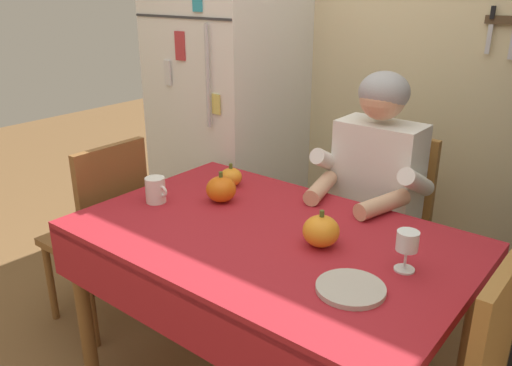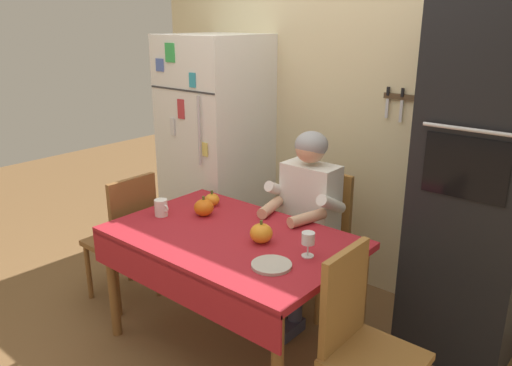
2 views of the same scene
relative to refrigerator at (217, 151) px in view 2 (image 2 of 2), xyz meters
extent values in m
plane|color=brown|center=(0.95, -0.96, -0.90)|extent=(10.00, 10.00, 0.00)
cube|color=beige|center=(1.00, 0.39, 0.40)|extent=(3.70, 0.10, 2.60)
cube|color=#4C3823|center=(1.43, 0.33, 0.53)|extent=(0.36, 0.02, 0.04)
cube|color=silver|center=(1.28, 0.32, 0.44)|extent=(0.02, 0.01, 0.13)
cube|color=black|center=(1.28, 0.32, 0.56)|extent=(0.02, 0.01, 0.06)
cube|color=silver|center=(1.38, 0.32, 0.43)|extent=(0.02, 0.01, 0.14)
cube|color=black|center=(1.38, 0.32, 0.56)|extent=(0.02, 0.01, 0.06)
cube|color=silver|center=(1.48, 0.32, 0.43)|extent=(0.02, 0.01, 0.15)
cube|color=black|center=(1.48, 0.32, 0.56)|extent=(0.02, 0.01, 0.06)
cube|color=silver|center=(1.58, 0.32, 0.43)|extent=(0.02, 0.01, 0.16)
cube|color=black|center=(1.58, 0.32, 0.56)|extent=(0.02, 0.01, 0.06)
cube|color=white|center=(0.00, 0.00, 0.00)|extent=(0.68, 0.68, 1.80)
cylinder|color=silver|center=(0.19, -0.36, 0.25)|extent=(0.02, 0.02, 0.50)
cube|color=#333335|center=(0.00, -0.34, 0.52)|extent=(0.67, 0.01, 0.01)
cube|color=teal|center=(0.12, -0.35, 0.60)|extent=(0.06, 0.01, 0.10)
cube|color=#E5D666|center=(0.23, -0.35, 0.12)|extent=(0.06, 0.01, 0.10)
cube|color=green|center=(-0.10, -0.35, 0.78)|extent=(0.09, 0.01, 0.13)
cube|color=silver|center=(-0.12, -0.35, 0.24)|extent=(0.05, 0.01, 0.13)
cube|color=#B73338|center=(-0.01, -0.35, 0.38)|extent=(0.06, 0.02, 0.14)
cube|color=#4C66B7|center=(-0.22, -0.35, 0.68)|extent=(0.08, 0.01, 0.09)
cube|color=black|center=(2.00, 0.04, 0.15)|extent=(0.60, 0.60, 2.10)
cube|color=black|center=(2.00, -0.26, 0.30)|extent=(0.42, 0.01, 0.32)
cylinder|color=silver|center=(2.00, -0.29, 0.50)|extent=(0.45, 0.02, 0.02)
cylinder|color=brown|center=(0.31, -1.25, -0.55)|extent=(0.06, 0.06, 0.70)
cylinder|color=brown|center=(0.31, -0.47, -0.55)|extent=(0.06, 0.06, 0.70)
cylinder|color=brown|center=(1.59, -0.47, -0.55)|extent=(0.06, 0.06, 0.70)
cube|color=#A81E28|center=(0.95, -0.86, -0.18)|extent=(1.40, 0.90, 0.04)
cube|color=#A81E28|center=(0.95, -1.30, -0.28)|extent=(1.40, 0.01, 0.20)
cube|color=#9E6B33|center=(1.05, -0.17, -0.47)|extent=(0.40, 0.40, 0.04)
cube|color=#9E6B33|center=(1.05, 0.01, -0.21)|extent=(0.36, 0.04, 0.48)
cylinder|color=#9E6B33|center=(0.88, -0.34, -0.69)|extent=(0.04, 0.04, 0.41)
cylinder|color=#9E6B33|center=(0.88, 0.00, -0.69)|extent=(0.04, 0.04, 0.41)
cylinder|color=#9E6B33|center=(1.22, -0.34, -0.69)|extent=(0.04, 0.04, 0.41)
cylinder|color=#9E6B33|center=(1.22, 0.00, -0.69)|extent=(0.04, 0.04, 0.41)
cube|color=#38384C|center=(0.95, -0.55, -0.86)|extent=(0.10, 0.22, 0.08)
cube|color=#38384C|center=(1.15, -0.55, -0.86)|extent=(0.10, 0.22, 0.08)
cylinder|color=#38384C|center=(0.95, -0.49, -0.67)|extent=(0.09, 0.09, 0.38)
cylinder|color=#38384C|center=(1.15, -0.49, -0.67)|extent=(0.09, 0.09, 0.38)
cube|color=#38384C|center=(0.96, -0.33, -0.40)|extent=(0.12, 0.40, 0.11)
cube|color=#38384C|center=(1.14, -0.33, -0.40)|extent=(0.12, 0.40, 0.11)
cube|color=white|center=(1.05, -0.21, -0.11)|extent=(0.36, 0.20, 0.48)
cylinder|color=white|center=(0.85, -0.28, -0.07)|extent=(0.07, 0.26, 0.18)
cylinder|color=white|center=(1.25, -0.28, -0.07)|extent=(0.07, 0.26, 0.18)
cylinder|color=#D8A884|center=(0.91, -0.45, -0.13)|extent=(0.13, 0.27, 0.07)
cylinder|color=#D8A884|center=(1.19, -0.45, -0.13)|extent=(0.13, 0.27, 0.07)
sphere|color=#D8A884|center=(1.05, -0.23, 0.24)|extent=(0.19, 0.19, 0.19)
ellipsoid|color=#99999E|center=(1.05, -0.22, 0.26)|extent=(0.21, 0.21, 0.17)
cube|color=brown|center=(-0.03, -0.94, -0.47)|extent=(0.40, 0.40, 0.04)
cube|color=brown|center=(0.15, -0.94, -0.21)|extent=(0.04, 0.36, 0.48)
cylinder|color=brown|center=(-0.20, -0.77, -0.69)|extent=(0.04, 0.04, 0.41)
cylinder|color=brown|center=(0.14, -0.77, -0.69)|extent=(0.04, 0.04, 0.41)
cylinder|color=brown|center=(-0.20, -1.11, -0.69)|extent=(0.04, 0.04, 0.41)
cylinder|color=brown|center=(0.14, -1.11, -0.69)|extent=(0.04, 0.04, 0.41)
cube|color=#9E6B33|center=(1.93, -0.96, -0.47)|extent=(0.40, 0.40, 0.04)
cube|color=#9E6B33|center=(1.75, -0.96, -0.21)|extent=(0.04, 0.36, 0.48)
cylinder|color=#9E6B33|center=(1.76, -0.79, -0.69)|extent=(0.04, 0.04, 0.41)
cylinder|color=white|center=(0.42, -0.93, -0.11)|extent=(0.08, 0.08, 0.10)
torus|color=white|center=(0.47, -0.93, -0.10)|extent=(0.05, 0.01, 0.05)
cylinder|color=white|center=(1.44, -0.81, -0.16)|extent=(0.06, 0.06, 0.01)
cylinder|color=white|center=(1.44, -0.81, -0.12)|extent=(0.01, 0.01, 0.07)
cylinder|color=white|center=(1.44, -0.81, -0.06)|extent=(0.07, 0.07, 0.06)
ellipsoid|color=orange|center=(0.54, -0.60, -0.12)|extent=(0.10, 0.10, 0.08)
cylinder|color=#4C6023|center=(0.54, -0.60, -0.07)|extent=(0.02, 0.02, 0.02)
ellipsoid|color=orange|center=(0.62, -0.76, -0.11)|extent=(0.12, 0.12, 0.11)
cylinder|color=#4C6023|center=(0.62, -0.76, -0.04)|extent=(0.02, 0.02, 0.02)
ellipsoid|color=orange|center=(1.15, -0.83, -0.11)|extent=(0.13, 0.13, 0.11)
cylinder|color=#4C6023|center=(1.15, -0.83, -0.04)|extent=(0.02, 0.02, 0.02)
cylinder|color=#B7B2A8|center=(1.37, -1.02, -0.15)|extent=(0.20, 0.20, 0.02)
camera|label=1|loc=(1.96, -2.20, 0.68)|focal=36.45mm
camera|label=2|loc=(2.74, -2.77, 1.01)|focal=35.17mm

